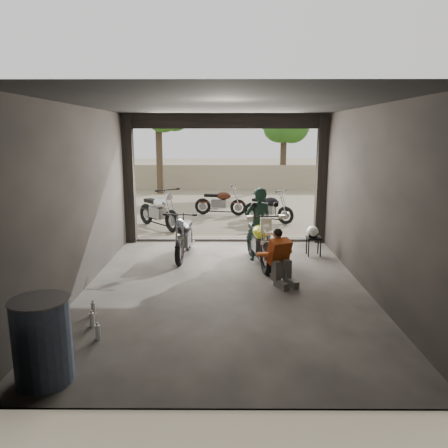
{
  "coord_description": "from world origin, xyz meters",
  "views": [
    {
      "loc": [
        0.02,
        -7.42,
        2.75
      ],
      "look_at": [
        -0.02,
        0.6,
        1.06
      ],
      "focal_mm": 35.0,
      "sensor_mm": 36.0,
      "label": 1
    }
  ],
  "objects_px": {
    "main_bike": "(259,238)",
    "oil_drum": "(43,342)",
    "outside_bike_b": "(220,200)",
    "stool": "(314,240)",
    "rider": "(258,225)",
    "sign_post": "(376,181)",
    "left_bike": "(184,234)",
    "mechanic": "(282,259)",
    "outside_bike_a": "(158,208)",
    "helmet": "(312,232)",
    "outside_bike_c": "(268,206)"
  },
  "relations": [
    {
      "from": "main_bike",
      "to": "oil_drum",
      "type": "bearing_deg",
      "value": -130.23
    },
    {
      "from": "outside_bike_b",
      "to": "stool",
      "type": "xyz_separation_m",
      "value": [
        2.17,
        -5.03,
        -0.15
      ]
    },
    {
      "from": "main_bike",
      "to": "stool",
      "type": "relative_size",
      "value": 3.98
    },
    {
      "from": "rider",
      "to": "sign_post",
      "type": "height_order",
      "value": "sign_post"
    },
    {
      "from": "left_bike",
      "to": "stool",
      "type": "distance_m",
      "value": 2.92
    },
    {
      "from": "outside_bike_b",
      "to": "mechanic",
      "type": "relative_size",
      "value": 1.54
    },
    {
      "from": "outside_bike_b",
      "to": "sign_post",
      "type": "bearing_deg",
      "value": -126.82
    },
    {
      "from": "left_bike",
      "to": "mechanic",
      "type": "height_order",
      "value": "left_bike"
    },
    {
      "from": "stool",
      "to": "outside_bike_b",
      "type": "bearing_deg",
      "value": 113.35
    },
    {
      "from": "sign_post",
      "to": "left_bike",
      "type": "bearing_deg",
      "value": 170.9
    },
    {
      "from": "oil_drum",
      "to": "sign_post",
      "type": "distance_m",
      "value": 8.32
    },
    {
      "from": "stool",
      "to": "sign_post",
      "type": "height_order",
      "value": "sign_post"
    },
    {
      "from": "left_bike",
      "to": "outside_bike_a",
      "type": "xyz_separation_m",
      "value": [
        -1.04,
        3.06,
        0.06
      ]
    },
    {
      "from": "helmet",
      "to": "left_bike",
      "type": "bearing_deg",
      "value": 177.69
    },
    {
      "from": "outside_bike_b",
      "to": "outside_bike_c",
      "type": "xyz_separation_m",
      "value": [
        1.51,
        -1.17,
        -0.0
      ]
    },
    {
      "from": "rider",
      "to": "stool",
      "type": "bearing_deg",
      "value": -179.64
    },
    {
      "from": "outside_bike_a",
      "to": "sign_post",
      "type": "distance_m",
      "value": 6.01
    },
    {
      "from": "outside_bike_a",
      "to": "sign_post",
      "type": "xyz_separation_m",
      "value": [
        5.57,
        -2.03,
        1.01
      ]
    },
    {
      "from": "left_bike",
      "to": "rider",
      "type": "height_order",
      "value": "rider"
    },
    {
      "from": "sign_post",
      "to": "oil_drum",
      "type": "bearing_deg",
      "value": -154.89
    },
    {
      "from": "outside_bike_b",
      "to": "oil_drum",
      "type": "relative_size",
      "value": 1.59
    },
    {
      "from": "mechanic",
      "to": "left_bike",
      "type": "bearing_deg",
      "value": 111.79
    },
    {
      "from": "rider",
      "to": "sign_post",
      "type": "xyz_separation_m",
      "value": [
        2.9,
        1.26,
        0.81
      ]
    },
    {
      "from": "main_bike",
      "to": "rider",
      "type": "xyz_separation_m",
      "value": [
        0.01,
        0.32,
        0.22
      ]
    },
    {
      "from": "mechanic",
      "to": "sign_post",
      "type": "xyz_separation_m",
      "value": [
        2.59,
        2.85,
        1.11
      ]
    },
    {
      "from": "rider",
      "to": "outside_bike_b",
      "type": "bearing_deg",
      "value": -95.7
    },
    {
      "from": "left_bike",
      "to": "stool",
      "type": "relative_size",
      "value": 3.63
    },
    {
      "from": "outside_bike_b",
      "to": "stool",
      "type": "relative_size",
      "value": 3.5
    },
    {
      "from": "main_bike",
      "to": "outside_bike_a",
      "type": "relative_size",
      "value": 0.99
    },
    {
      "from": "outside_bike_a",
      "to": "rider",
      "type": "distance_m",
      "value": 4.24
    },
    {
      "from": "left_bike",
      "to": "rider",
      "type": "xyz_separation_m",
      "value": [
        1.63,
        -0.23,
        0.26
      ]
    },
    {
      "from": "stool",
      "to": "outside_bike_c",
      "type": "bearing_deg",
      "value": 99.74
    },
    {
      "from": "helmet",
      "to": "outside_bike_c",
      "type": "bearing_deg",
      "value": 94.54
    },
    {
      "from": "outside_bike_a",
      "to": "mechanic",
      "type": "relative_size",
      "value": 1.78
    },
    {
      "from": "outside_bike_a",
      "to": "mechanic",
      "type": "distance_m",
      "value": 5.72
    },
    {
      "from": "outside_bike_b",
      "to": "mechanic",
      "type": "height_order",
      "value": "outside_bike_b"
    },
    {
      "from": "rider",
      "to": "stool",
      "type": "xyz_separation_m",
      "value": [
        1.28,
        0.35,
        -0.43
      ]
    },
    {
      "from": "outside_bike_a",
      "to": "sign_post",
      "type": "relative_size",
      "value": 0.75
    },
    {
      "from": "outside_bike_c",
      "to": "helmet",
      "type": "bearing_deg",
      "value": -135.24
    },
    {
      "from": "oil_drum",
      "to": "outside_bike_b",
      "type": "bearing_deg",
      "value": 79.79
    },
    {
      "from": "helmet",
      "to": "oil_drum",
      "type": "bearing_deg",
      "value": -132.37
    },
    {
      "from": "outside_bike_b",
      "to": "rider",
      "type": "height_order",
      "value": "rider"
    },
    {
      "from": "left_bike",
      "to": "sign_post",
      "type": "distance_m",
      "value": 4.77
    },
    {
      "from": "mechanic",
      "to": "oil_drum",
      "type": "distance_m",
      "value": 4.39
    },
    {
      "from": "outside_bike_a",
      "to": "rider",
      "type": "height_order",
      "value": "rider"
    },
    {
      "from": "oil_drum",
      "to": "left_bike",
      "type": "bearing_deg",
      "value": 77.7
    },
    {
      "from": "outside_bike_c",
      "to": "helmet",
      "type": "distance_m",
      "value": 3.92
    },
    {
      "from": "mechanic",
      "to": "outside_bike_b",
      "type": "bearing_deg",
      "value": 74.77
    },
    {
      "from": "mechanic",
      "to": "helmet",
      "type": "distance_m",
      "value": 2.15
    },
    {
      "from": "rider",
      "to": "mechanic",
      "type": "bearing_deg",
      "value": 85.97
    }
  ]
}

